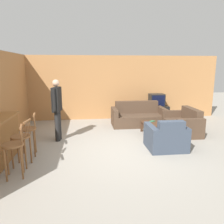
% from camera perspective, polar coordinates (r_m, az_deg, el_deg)
% --- Properties ---
extents(ground_plane, '(24.00, 24.00, 0.00)m').
position_cam_1_polar(ground_plane, '(5.79, 1.99, -10.08)').
color(ground_plane, gray).
extents(wall_back, '(9.40, 0.08, 2.60)m').
position_cam_1_polar(wall_back, '(9.04, -1.47, 6.34)').
color(wall_back, '#B27A47').
rests_on(wall_back, ground_plane).
extents(wall_left, '(0.08, 8.65, 2.60)m').
position_cam_1_polar(wall_left, '(7.10, -26.15, 3.64)').
color(wall_left, '#B27A47').
rests_on(wall_left, ground_plane).
extents(bar_chair_near, '(0.49, 0.49, 1.04)m').
position_cam_1_polar(bar_chair_near, '(4.70, -24.23, -8.77)').
color(bar_chair_near, brown).
rests_on(bar_chair_near, ground_plane).
extents(bar_chair_mid, '(0.46, 0.46, 1.04)m').
position_cam_1_polar(bar_chair_mid, '(5.15, -22.60, -6.87)').
color(bar_chair_mid, brown).
rests_on(bar_chair_mid, ground_plane).
extents(bar_chair_far, '(0.46, 0.46, 1.04)m').
position_cam_1_polar(bar_chair_far, '(5.71, -20.98, -4.95)').
color(bar_chair_far, brown).
rests_on(bar_chair_far, ground_plane).
extents(couch_far, '(1.96, 0.94, 0.86)m').
position_cam_1_polar(couch_far, '(8.23, 6.84, -1.34)').
color(couch_far, '#4C3828').
rests_on(couch_far, ground_plane).
extents(armchair_near, '(0.98, 0.90, 0.84)m').
position_cam_1_polar(armchair_near, '(5.98, 13.99, -6.63)').
color(armchair_near, '#384251').
rests_on(armchair_near, ground_plane).
extents(loveseat_right, '(0.87, 1.41, 0.83)m').
position_cam_1_polar(loveseat_right, '(7.55, 18.04, -3.08)').
color(loveseat_right, '#4C3828').
rests_on(loveseat_right, ground_plane).
extents(coffee_table, '(0.54, 0.88, 0.39)m').
position_cam_1_polar(coffee_table, '(7.09, 10.37, -3.40)').
color(coffee_table, '#472D1E').
rests_on(coffee_table, ground_plane).
extents(tv_unit, '(0.99, 0.49, 0.56)m').
position_cam_1_polar(tv_unit, '(9.26, 11.44, -0.16)').
color(tv_unit, black).
rests_on(tv_unit, ground_plane).
extents(tv, '(0.59, 0.47, 0.50)m').
position_cam_1_polar(tv, '(9.16, 11.58, 3.09)').
color(tv, black).
rests_on(tv, tv_unit).
extents(book_on_table, '(0.20, 0.18, 0.02)m').
position_cam_1_polar(book_on_table, '(7.30, 10.49, -2.38)').
color(book_on_table, '#33704C').
rests_on(book_on_table, coffee_table).
extents(person_by_window, '(0.25, 0.61, 1.80)m').
position_cam_1_polar(person_by_window, '(6.53, -14.16, 1.38)').
color(person_by_window, black).
rests_on(person_by_window, ground_plane).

